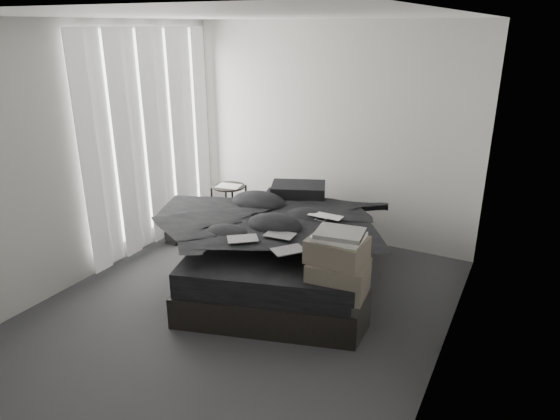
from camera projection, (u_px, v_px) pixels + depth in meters
The scene contains 25 objects.
floor at pixel (241, 310), 4.72m from camera, with size 3.60×4.20×0.01m, color #303032.
ceiling at pixel (231, 16), 3.81m from camera, with size 3.60×4.20×0.01m, color white.
wall_back at pixel (330, 134), 6.00m from camera, with size 3.60×0.01×2.60m, color beige.
wall_front at pixel (13, 284), 2.52m from camera, with size 3.60×0.01×2.60m, color beige.
wall_left at pixel (86, 155), 5.05m from camera, with size 0.01×4.20×2.60m, color beige.
wall_right at pixel (454, 213), 3.47m from camera, with size 0.01×4.20×2.60m, color beige.
window_left at pixel (148, 134), 5.77m from camera, with size 0.02×2.00×2.30m, color white.
curtain_left at pixel (152, 140), 5.77m from camera, with size 0.06×2.12×2.48m, color white.
bed at pixel (283, 268), 5.22m from camera, with size 1.65×2.17×0.30m, color black.
mattress at pixel (283, 245), 5.13m from camera, with size 1.58×2.11×0.23m, color black.
duvet at pixel (282, 225), 4.99m from camera, with size 1.60×1.86×0.25m, color black.
pillow_lower at pixel (292, 201), 5.85m from camera, with size 0.65×0.44×0.15m, color black.
pillow_upper at pixel (298, 190), 5.76m from camera, with size 0.61×0.42×0.14m, color black.
laptop at pixel (324, 211), 4.97m from camera, with size 0.35×0.22×0.03m, color silver.
comic_a at pixel (242, 231), 4.51m from camera, with size 0.27×0.18×0.01m, color black.
comic_b at pixel (280, 226), 4.60m from camera, with size 0.27×0.18×0.01m, color black.
comic_c at pixel (288, 240), 4.28m from camera, with size 0.27×0.18×0.01m, color black.
side_stand at pixel (230, 215), 6.09m from camera, with size 0.39×0.39×0.72m, color black.
papers at pixel (229, 186), 5.95m from camera, with size 0.28×0.21×0.01m, color white.
floor_books at pixel (175, 236), 6.18m from camera, with size 0.16×0.23×0.16m, color black.
box_lower at pixel (336, 311), 4.35m from camera, with size 0.52×0.41×0.38m, color black.
box_mid at pixel (338, 277), 4.21m from camera, with size 0.49×0.38×0.29m, color #564E44.
box_upper at pixel (337, 250), 4.15m from camera, with size 0.46×0.37×0.20m, color #564E44.
art_book_white at pixel (339, 237), 4.10m from camera, with size 0.39×0.32×0.04m, color silver.
art_book_snake at pixel (340, 233), 4.07m from camera, with size 0.38×0.30×0.04m, color silver.
Camera 1 is at (2.24, -3.44, 2.53)m, focal length 32.00 mm.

